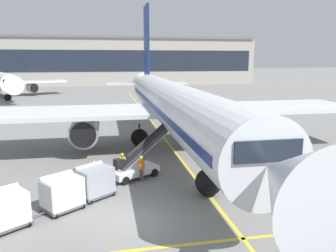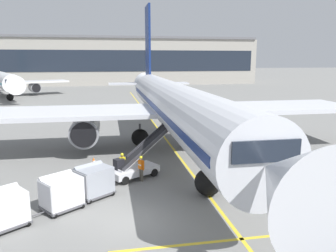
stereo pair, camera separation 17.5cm
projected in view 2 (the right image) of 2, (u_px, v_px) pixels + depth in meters
The scene contains 14 objects.
ground_plane at pixel (130, 221), 16.59m from camera, with size 600.00×600.00×0.00m, color slate.
parked_airplane at pixel (172, 105), 29.90m from camera, with size 34.66×44.86×15.30m.
belt_loader at pixel (136, 164), 22.79m from camera, with size 5.01×3.63×3.49m.
baggage_cart_lead at pixel (94, 180), 19.48m from camera, with size 2.67×2.47×1.91m.
baggage_cart_second at pixel (61, 192), 17.80m from camera, with size 2.67×2.47×1.91m.
baggage_cart_third at pixel (3, 208), 15.83m from camera, with size 2.67×2.47×1.91m.
ground_crew_by_loader at pixel (78, 178), 19.77m from camera, with size 0.40×0.50×1.74m.
ground_crew_by_carts at pixel (141, 167), 21.94m from camera, with size 0.40×0.50×1.74m.
ground_crew_marshaller at pixel (122, 164), 22.61m from camera, with size 0.54×0.36×1.74m.
safety_cone_engine_keepout at pixel (94, 162), 25.22m from camera, with size 0.60×0.60×0.68m.
apron_guidance_line_lead_in at pixel (174, 149), 29.91m from camera, with size 0.20×110.00×0.01m.
apron_guidance_line_stop_bar at pixel (242, 239), 14.97m from camera, with size 12.00×0.20×0.01m.
terminal_building at pixel (68, 61), 108.47m from camera, with size 124.00×18.05×15.25m.
distant_airplane at pixel (3, 81), 72.25m from camera, with size 27.46×35.14×12.49m.
Camera 2 is at (-0.93, -15.41, 7.96)m, focal length 35.38 mm.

